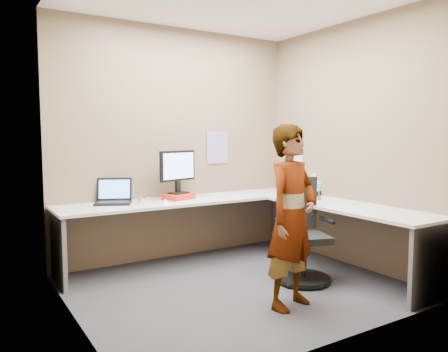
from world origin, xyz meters
TOP-DOWN VIEW (x-y plane):
  - ground at (0.00, 0.00)m, footprint 3.00×3.00m
  - wall_back at (0.00, 1.30)m, footprint 3.00×0.00m
  - wall_right at (1.50, 0.00)m, footprint 0.00×2.70m
  - wall_left at (-1.50, 0.00)m, footprint 0.00×2.70m
  - desk at (0.44, 0.39)m, footprint 2.98×2.58m
  - paper_ream at (-0.11, 1.03)m, footprint 0.38×0.32m
  - monitor at (-0.11, 1.05)m, footprint 0.50×0.22m
  - laptop at (-0.83, 1.13)m, footprint 0.46×0.43m
  - trackball_mouse at (-0.52, 1.05)m, footprint 0.12×0.08m
  - origami at (-0.41, 0.75)m, footprint 0.10×0.10m
  - stapler at (1.39, 0.40)m, footprint 0.15×0.06m
  - flower at (1.19, 0.15)m, footprint 0.07×0.07m
  - calendar_purple at (0.55, 1.29)m, footprint 0.30×0.01m
  - calendar_white at (1.49, 0.90)m, footprint 0.01×0.28m
  - sticky_note_a at (1.49, 0.55)m, footprint 0.01×0.07m
  - sticky_note_b at (1.49, 0.60)m, footprint 0.01×0.07m
  - sticky_note_c at (1.49, 0.48)m, footprint 0.01×0.07m
  - sticky_note_d at (1.49, 0.70)m, footprint 0.01×0.07m
  - office_chair at (0.65, -0.18)m, footprint 0.58×0.57m
  - person at (0.13, -0.63)m, footprint 0.64×0.50m

SIDE VIEW (x-z plane):
  - ground at x=0.00m, z-range 0.00..0.00m
  - office_chair at x=0.65m, z-range -0.09..0.92m
  - desk at x=0.44m, z-range 0.22..0.95m
  - trackball_mouse at x=-0.52m, z-range 0.72..0.79m
  - stapler at x=1.39m, z-range 0.73..0.78m
  - origami at x=-0.41m, z-range 0.73..0.79m
  - paper_ream at x=-0.11m, z-range 0.73..0.79m
  - person at x=0.13m, z-range 0.00..1.54m
  - laptop at x=-0.83m, z-range 0.67..0.93m
  - sticky_note_c at x=1.49m, z-range 0.76..0.84m
  - sticky_note_b at x=1.49m, z-range 0.78..0.86m
  - flower at x=1.19m, z-range 0.77..0.98m
  - sticky_note_d at x=1.49m, z-range 0.88..0.96m
  - sticky_note_a at x=1.49m, z-range 0.91..0.99m
  - monitor at x=-0.11m, z-range 0.84..1.32m
  - calendar_white at x=1.49m, z-range 1.06..1.44m
  - calendar_purple at x=0.55m, z-range 1.10..1.50m
  - wall_back at x=0.00m, z-range -0.15..2.85m
  - wall_right at x=1.50m, z-range 0.00..2.70m
  - wall_left at x=-1.50m, z-range 0.00..2.70m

